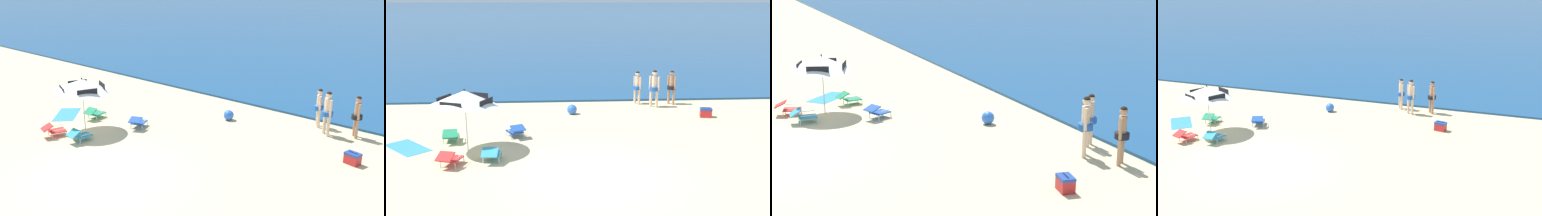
# 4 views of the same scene
# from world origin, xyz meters

# --- Properties ---
(ground_plane) EXTENTS (800.00, 800.00, 0.00)m
(ground_plane) POSITION_xyz_m (0.00, 0.00, 0.00)
(ground_plane) COLOR #CCB78C
(beach_umbrella_striped_main) EXTENTS (3.11, 3.11, 2.17)m
(beach_umbrella_striped_main) POSITION_xyz_m (-3.95, 2.24, 1.85)
(beach_umbrella_striped_main) COLOR silver
(beach_umbrella_striped_main) RESTS_ON ground
(lounge_chair_under_umbrella) EXTENTS (0.76, 0.99, 0.52)m
(lounge_chair_under_umbrella) POSITION_xyz_m (-4.27, 1.00, 0.27)
(lounge_chair_under_umbrella) COLOR red
(lounge_chair_under_umbrella) RESTS_ON ground
(lounge_chair_beside_umbrella) EXTENTS (0.61, 0.92, 0.52)m
(lounge_chair_beside_umbrella) POSITION_xyz_m (-3.05, 1.33, 0.27)
(lounge_chair_beside_umbrella) COLOR teal
(lounge_chair_beside_umbrella) RESTS_ON ground
(lounge_chair_facing_sea) EXTENTS (0.64, 0.94, 0.52)m
(lounge_chair_facing_sea) POSITION_xyz_m (-4.73, 3.33, 0.27)
(lounge_chair_facing_sea) COLOR #1E7F56
(lounge_chair_facing_sea) RESTS_ON ground
(lounge_chair_spare_folded) EXTENTS (0.84, 1.00, 0.50)m
(lounge_chair_spare_folded) POSITION_xyz_m (-2.47, 3.75, 0.28)
(lounge_chair_spare_folded) COLOR #1E4799
(lounge_chair_spare_folded) RESTS_ON ground
(person_standing_near_shore) EXTENTS (0.41, 0.42, 1.66)m
(person_standing_near_shore) POSITION_xyz_m (4.65, 8.50, 0.96)
(person_standing_near_shore) COLOR tan
(person_standing_near_shore) RESTS_ON ground
(person_standing_beside) EXTENTS (0.43, 0.43, 1.76)m
(person_standing_beside) POSITION_xyz_m (3.68, 8.00, 1.02)
(person_standing_beside) COLOR beige
(person_standing_beside) RESTS_ON ground
(person_wading_in) EXTENTS (0.39, 0.41, 1.61)m
(person_wading_in) POSITION_xyz_m (3.02, 8.68, 0.93)
(person_wading_in) COLOR beige
(person_wading_in) RESTS_ON ground
(cooler_box) EXTENTS (0.56, 0.45, 0.43)m
(cooler_box) POSITION_xyz_m (5.51, 6.07, 0.20)
(cooler_box) COLOR red
(cooler_box) RESTS_ON ground
(beach_ball) EXTENTS (0.44, 0.44, 0.44)m
(beach_ball) POSITION_xyz_m (-0.24, 6.95, 0.22)
(beach_ball) COLOR blue
(beach_ball) RESTS_ON ground
(beach_towel) EXTENTS (1.89, 1.93, 0.01)m
(beach_towel) POSITION_xyz_m (-6.11, 2.83, 0.01)
(beach_towel) COLOR #3384BC
(beach_towel) RESTS_ON ground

